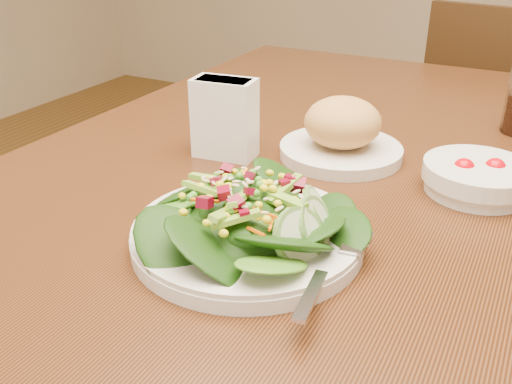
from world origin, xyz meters
TOP-DOWN VIEW (x-y plane):
  - dining_table at (0.00, 0.00)m, footprint 0.90×1.40m
  - chair_far at (0.15, 0.99)m, footprint 0.47×0.47m
  - salad_plate at (0.00, -0.21)m, footprint 0.26×0.25m
  - bread_plate at (-0.00, 0.06)m, footprint 0.18×0.18m
  - tomato_bowl at (0.19, 0.03)m, footprint 0.14×0.14m
  - napkin_holder at (-0.16, -0.01)m, footprint 0.09×0.06m

SIDE VIEW (x-z plane):
  - chair_far at x=0.15m, z-range 0.03..0.89m
  - dining_table at x=0.00m, z-range 0.27..1.02m
  - tomato_bowl at x=0.19m, z-range 0.75..0.79m
  - salad_plate at x=0.00m, z-range 0.74..0.81m
  - bread_plate at x=0.00m, z-range 0.74..0.83m
  - napkin_holder at x=-0.16m, z-range 0.75..0.87m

